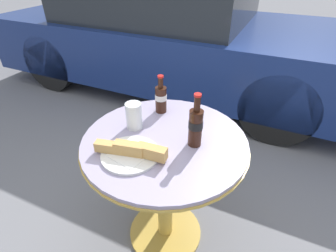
{
  "coord_description": "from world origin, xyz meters",
  "views": [
    {
      "loc": [
        0.42,
        -0.88,
        1.46
      ],
      "look_at": [
        0.0,
        0.04,
        0.77
      ],
      "focal_mm": 28.0,
      "sensor_mm": 36.0,
      "label": 1
    }
  ],
  "objects": [
    {
      "name": "parked_car",
      "position": [
        -0.87,
        2.03,
        0.63
      ],
      "size": [
        4.17,
        1.69,
        1.33
      ],
      "color": "navy",
      "rests_on": "ground_plane"
    },
    {
      "name": "lunch_plate_near",
      "position": [
        -0.08,
        -0.17,
        0.75
      ],
      "size": [
        0.31,
        0.25,
        0.07
      ],
      "color": "white",
      "rests_on": "bistro_table"
    },
    {
      "name": "ground_plane",
      "position": [
        0.0,
        0.0,
        0.0
      ],
      "size": [
        30.0,
        30.0,
        0.0
      ],
      "primitive_type": "plane",
      "color": "slate"
    },
    {
      "name": "cola_bottle_left",
      "position": [
        0.14,
        0.02,
        0.83
      ],
      "size": [
        0.06,
        0.06,
        0.25
      ],
      "color": "#33190F",
      "rests_on": "bistro_table"
    },
    {
      "name": "bistro_table",
      "position": [
        0.0,
        0.0,
        0.55
      ],
      "size": [
        0.79,
        0.79,
        0.72
      ],
      "color": "gold",
      "rests_on": "ground_plane"
    },
    {
      "name": "drinking_glass",
      "position": [
        -0.18,
        0.03,
        0.79
      ],
      "size": [
        0.08,
        0.08,
        0.13
      ],
      "color": "black",
      "rests_on": "bistro_table"
    },
    {
      "name": "cola_bottle_right",
      "position": [
        -0.13,
        0.22,
        0.81
      ],
      "size": [
        0.06,
        0.06,
        0.21
      ],
      "color": "#33190F",
      "rests_on": "bistro_table"
    }
  ]
}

